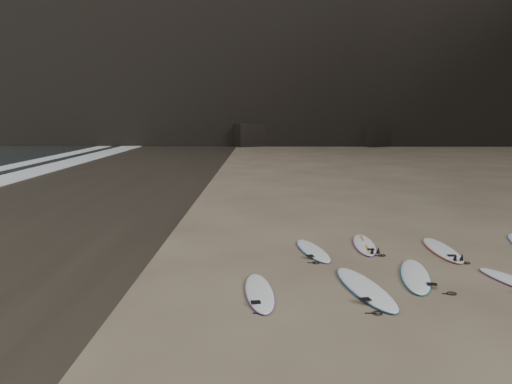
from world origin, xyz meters
TOP-DOWN VIEW (x-y plane):
  - ground at (0.00, 0.00)m, footprint 240.00×240.00m
  - wet_sand at (-13.00, 10.00)m, footprint 12.00×200.00m
  - surfboard_0 at (-4.23, -0.74)m, footprint 0.79×2.38m
  - surfboard_1 at (-1.99, -0.48)m, footprint 1.22×2.86m
  - surfboard_2 at (-0.68, 0.37)m, footprint 1.12×2.61m
  - surfboard_5 at (-2.81, 2.43)m, footprint 1.05×2.39m
  - surfboard_6 at (-1.30, 3.07)m, footprint 0.71×2.35m
  - surfboard_7 at (0.70, 2.55)m, footprint 0.62×2.53m

SIDE VIEW (x-z plane):
  - ground at x=0.00m, z-range 0.00..0.00m
  - wet_sand at x=-13.00m, z-range 0.00..0.01m
  - surfboard_6 at x=-1.30m, z-range 0.00..0.08m
  - surfboard_5 at x=-2.81m, z-range 0.00..0.08m
  - surfboard_0 at x=-4.23m, z-range 0.00..0.08m
  - surfboard_7 at x=0.70m, z-range 0.00..0.09m
  - surfboard_2 at x=-0.68m, z-range 0.00..0.09m
  - surfboard_1 at x=-1.99m, z-range 0.00..0.10m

